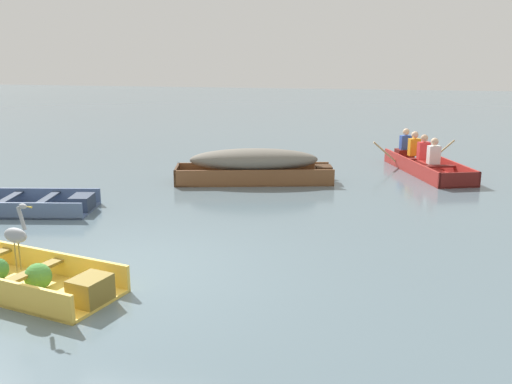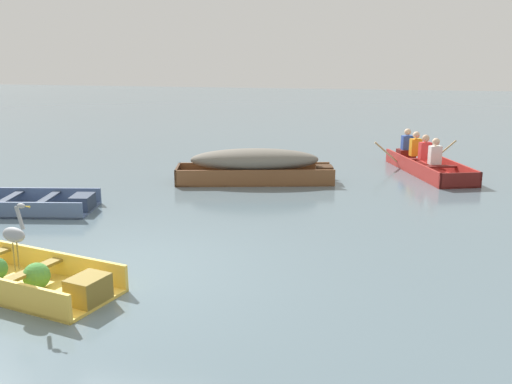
{
  "view_description": "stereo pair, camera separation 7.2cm",
  "coord_description": "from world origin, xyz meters",
  "px_view_note": "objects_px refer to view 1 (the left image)",
  "views": [
    {
      "loc": [
        3.38,
        -6.69,
        2.89
      ],
      "look_at": [
        1.21,
        3.4,
        0.35
      ],
      "focal_mm": 40.0,
      "sensor_mm": 36.0,
      "label": 1
    },
    {
      "loc": [
        3.45,
        -6.68,
        2.89
      ],
      "look_at": [
        1.21,
        3.4,
        0.35
      ],
      "focal_mm": 40.0,
      "sensor_mm": 36.0,
      "label": 2
    }
  ],
  "objects_px": {
    "skiff_wooden_brown_mid_moored": "(255,163)",
    "heron_on_dinghy": "(16,233)",
    "rowboat_red_with_crew": "(423,162)",
    "skiff_slate_blue_near_moored": "(34,206)",
    "dinghy_yellow_foreground": "(15,277)"
  },
  "relations": [
    {
      "from": "skiff_wooden_brown_mid_moored",
      "to": "heron_on_dinghy",
      "type": "xyz_separation_m",
      "value": [
        -1.38,
        -6.8,
        0.4
      ]
    },
    {
      "from": "skiff_wooden_brown_mid_moored",
      "to": "rowboat_red_with_crew",
      "type": "distance_m",
      "value": 4.39
    },
    {
      "from": "heron_on_dinghy",
      "to": "skiff_slate_blue_near_moored",
      "type": "bearing_deg",
      "value": 121.06
    },
    {
      "from": "skiff_slate_blue_near_moored",
      "to": "heron_on_dinghy",
      "type": "height_order",
      "value": "heron_on_dinghy"
    },
    {
      "from": "dinghy_yellow_foreground",
      "to": "heron_on_dinghy",
      "type": "relative_size",
      "value": 3.89
    },
    {
      "from": "skiff_slate_blue_near_moored",
      "to": "heron_on_dinghy",
      "type": "distance_m",
      "value": 4.22
    },
    {
      "from": "skiff_wooden_brown_mid_moored",
      "to": "heron_on_dinghy",
      "type": "bearing_deg",
      "value": -101.47
    },
    {
      "from": "dinghy_yellow_foreground",
      "to": "rowboat_red_with_crew",
      "type": "height_order",
      "value": "rowboat_red_with_crew"
    },
    {
      "from": "skiff_slate_blue_near_moored",
      "to": "heron_on_dinghy",
      "type": "xyz_separation_m",
      "value": [
        2.14,
        -3.56,
        0.73
      ]
    },
    {
      "from": "dinghy_yellow_foreground",
      "to": "skiff_wooden_brown_mid_moored",
      "type": "bearing_deg",
      "value": 75.33
    },
    {
      "from": "heron_on_dinghy",
      "to": "skiff_wooden_brown_mid_moored",
      "type": "bearing_deg",
      "value": 78.53
    },
    {
      "from": "dinghy_yellow_foreground",
      "to": "skiff_slate_blue_near_moored",
      "type": "height_order",
      "value": "dinghy_yellow_foreground"
    },
    {
      "from": "dinghy_yellow_foreground",
      "to": "skiff_wooden_brown_mid_moored",
      "type": "xyz_separation_m",
      "value": [
        1.7,
        6.48,
        0.31
      ]
    },
    {
      "from": "rowboat_red_with_crew",
      "to": "skiff_wooden_brown_mid_moored",
      "type": "bearing_deg",
      "value": -150.94
    },
    {
      "from": "skiff_wooden_brown_mid_moored",
      "to": "rowboat_red_with_crew",
      "type": "relative_size",
      "value": 1.07
    }
  ]
}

